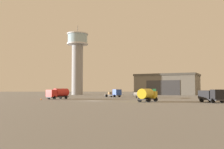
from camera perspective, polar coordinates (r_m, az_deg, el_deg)
ground_plane at (r=62.75m, az=-4.33°, el=-5.86°), size 400.00×400.00×0.00m
control_tower at (r=127.87m, az=-7.70°, el=3.93°), size 10.48×10.48×34.31m
hangar at (r=130.98m, az=12.27°, el=-2.16°), size 34.90×29.99×10.20m
airplane_white at (r=80.87m, az=7.13°, el=-4.28°), size 7.73×9.84×2.92m
truck_box_black at (r=58.61m, az=21.20°, el=-4.33°), size 4.12×6.32×2.78m
truck_fuel_tanker_red at (r=74.69m, az=-11.89°, el=-4.08°), size 5.94×6.74×3.04m
truck_fuel_tanker_yellow at (r=58.35m, az=7.83°, el=-4.44°), size 5.21×6.46×2.97m
truck_flatbed_blue at (r=90.37m, az=0.63°, el=-4.22°), size 6.29×7.12×2.71m
traffic_cone_near_left at (r=70.11m, az=-15.52°, el=-5.21°), size 0.36×0.36×0.66m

